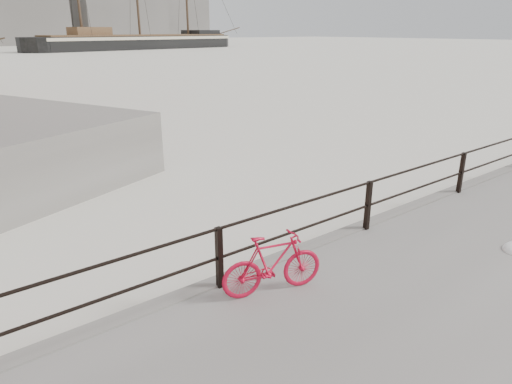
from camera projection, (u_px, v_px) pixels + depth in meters
ground at (359, 242)px, 9.32m from camera, size 400.00×400.00×0.00m
guardrail at (368, 206)px, 8.92m from camera, size 28.00×0.10×1.00m
bicycle at (273, 264)px, 6.76m from camera, size 1.58×0.69×0.95m
snow_mounds at (488, 247)px, 7.97m from camera, size 25.04×2.87×0.39m
barque_black at (141, 49)px, 100.42m from camera, size 59.23×25.33×32.68m
industrial_mid at (116, 3)px, 144.57m from camera, size 26.00×20.00×24.00m
industrial_east at (174, 21)px, 163.36m from camera, size 20.00×16.00×14.00m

